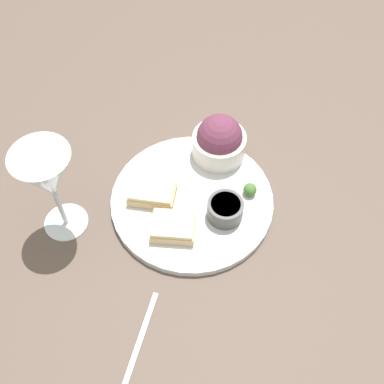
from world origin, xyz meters
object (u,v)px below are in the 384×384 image
Objects in this scene: salad_bowl at (219,141)px; sauce_ramekin at (225,209)px; wine_glass at (48,178)px; fork at (137,349)px; cheese_toast_near at (152,193)px; cheese_toast_far at (173,227)px.

salad_bowl is 1.60× the size of sauce_ramekin.
wine_glass is 0.29m from fork.
salad_bowl is 0.38m from fork.
cheese_toast_far is at bearing -75.45° from cheese_toast_near.
salad_bowl is 0.31m from wine_glass.
sauce_ramekin is at bearing 5.27° from cheese_toast_far.
sauce_ramekin is 0.13m from cheese_toast_near.
salad_bowl reaches higher than cheese_toast_near.
cheese_toast_near is 0.51× the size of wine_glass.
salad_bowl is at bearing 49.76° from cheese_toast_far.
cheese_toast_near is at bearing 104.55° from cheese_toast_far.
salad_bowl reaches higher than cheese_toast_far.
sauce_ramekin is (-0.03, -0.13, -0.02)m from salad_bowl.
fork is (-0.10, -0.17, -0.02)m from cheese_toast_far.
sauce_ramekin is 0.70× the size of cheese_toast_far.
cheese_toast_far is 0.21m from wine_glass.
wine_glass is (-0.17, 0.07, 0.10)m from cheese_toast_far.
sauce_ramekin is at bearing 44.26° from fork.
sauce_ramekin is 0.65× the size of cheese_toast_near.
fork is (-0.21, -0.31, -0.05)m from salad_bowl.
wine_glass is at bearing 107.51° from fork.
cheese_toast_near is at bearing 2.29° from wine_glass.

